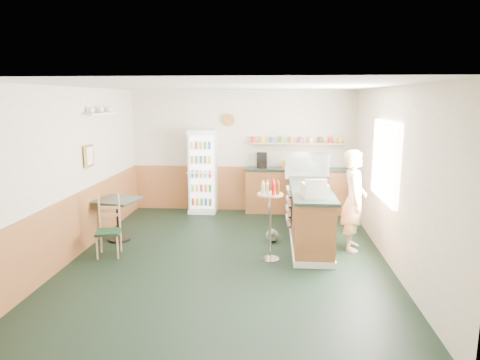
# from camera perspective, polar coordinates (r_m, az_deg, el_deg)

# --- Properties ---
(ground) EXTENTS (6.00, 6.00, 0.00)m
(ground) POSITION_cam_1_polar(r_m,az_deg,el_deg) (7.04, -1.53, -10.14)
(ground) COLOR black
(ground) RESTS_ON ground
(room_envelope) EXTENTS (5.04, 6.02, 2.72)m
(room_envelope) POSITION_cam_1_polar(r_m,az_deg,el_deg) (7.39, -2.75, 3.09)
(room_envelope) COLOR beige
(room_envelope) RESTS_ON ground
(service_counter) EXTENTS (0.68, 3.01, 1.01)m
(service_counter) POSITION_cam_1_polar(r_m,az_deg,el_deg) (7.91, 9.08, -4.39)
(service_counter) COLOR #9E5D33
(service_counter) RESTS_ON ground
(back_counter) EXTENTS (2.24, 0.42, 1.69)m
(back_counter) POSITION_cam_1_polar(r_m,az_deg,el_deg) (9.56, 7.34, -1.14)
(back_counter) COLOR #9E5D33
(back_counter) RESTS_ON ground
(drinks_fridge) EXTENTS (0.61, 0.53, 1.84)m
(drinks_fridge) POSITION_cam_1_polar(r_m,az_deg,el_deg) (9.54, -4.99, 1.15)
(drinks_fridge) COLOR white
(drinks_fridge) RESTS_ON ground
(display_case) EXTENTS (0.84, 0.44, 0.48)m
(display_case) POSITION_cam_1_polar(r_m,az_deg,el_deg) (8.37, 8.91, 1.97)
(display_case) COLOR silver
(display_case) RESTS_ON service_counter
(cash_register) EXTENTS (0.41, 0.43, 0.21)m
(cash_register) POSITION_cam_1_polar(r_m,az_deg,el_deg) (6.74, 9.94, -1.35)
(cash_register) COLOR beige
(cash_register) RESTS_ON service_counter
(shopkeeper) EXTENTS (0.49, 0.62, 1.69)m
(shopkeeper) POSITION_cam_1_polar(r_m,az_deg,el_deg) (7.37, 14.94, -2.64)
(shopkeeper) COLOR tan
(shopkeeper) RESTS_ON ground
(condiment_stand) EXTENTS (0.40, 0.40, 1.25)m
(condiment_stand) POSITION_cam_1_polar(r_m,az_deg,el_deg) (6.66, 4.03, -3.79)
(condiment_stand) COLOR silver
(condiment_stand) RESTS_ON ground
(newspaper_rack) EXTENTS (0.09, 0.44, 0.71)m
(newspaper_rack) POSITION_cam_1_polar(r_m,az_deg,el_deg) (7.86, 6.51, -3.51)
(newspaper_rack) COLOR black
(newspaper_rack) RESTS_ON ground
(cafe_table) EXTENTS (0.81, 0.81, 0.76)m
(cafe_table) POSITION_cam_1_polar(r_m,az_deg,el_deg) (7.95, -15.94, -4.05)
(cafe_table) COLOR black
(cafe_table) RESTS_ON ground
(cafe_chair) EXTENTS (0.43, 0.43, 1.00)m
(cafe_chair) POSITION_cam_1_polar(r_m,az_deg,el_deg) (7.29, -16.97, -5.55)
(cafe_chair) COLOR black
(cafe_chair) RESTS_ON ground
(dog_doorstop) EXTENTS (0.22, 0.28, 0.26)m
(dog_doorstop) POSITION_cam_1_polar(r_m,az_deg,el_deg) (7.70, 4.29, -7.32)
(dog_doorstop) COLOR gray
(dog_doorstop) RESTS_ON ground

